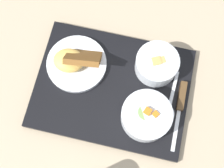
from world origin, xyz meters
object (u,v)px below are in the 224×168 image
Objects in this scene: knife at (181,100)px; spoon at (169,106)px; bowl_salad at (146,116)px; bowl_soup at (157,64)px; plate_main at (76,62)px.

knife reaches higher than spoon.
bowl_salad is at bearing -48.59° from spoon.
bowl_soup reaches higher than spoon.
plate_main is at bearing 13.11° from bowl_soup.
spoon is at bearing 170.23° from plate_main.
plate_main is 0.29m from spoon.
bowl_salad is 0.69× the size of knife.
plate_main reaches higher than bowl_soup.
knife is 0.04m from spoon.
bowl_salad is 0.25m from plate_main.
spoon is at bearing -138.64° from bowl_salad.
knife is at bearing 132.21° from spoon.
spoon is (0.03, 0.02, -0.00)m from knife.
bowl_salad reaches higher than bowl_soup.
bowl_soup is 0.12m from spoon.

